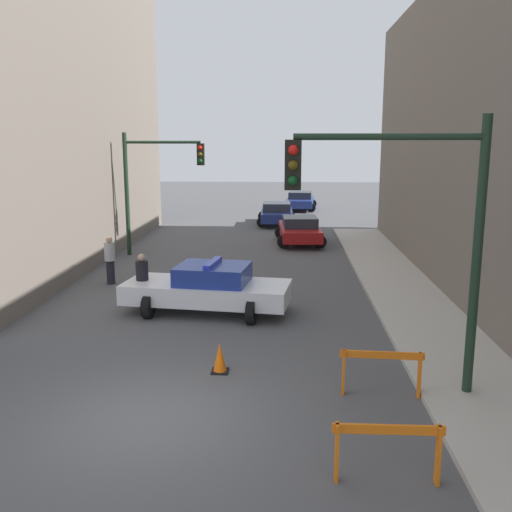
% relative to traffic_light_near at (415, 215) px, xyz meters
% --- Properties ---
extents(ground_plane, '(120.00, 120.00, 0.00)m').
position_rel_traffic_light_near_xyz_m(ground_plane, '(-4.73, -1.26, -3.53)').
color(ground_plane, '#4C4C4F').
extents(sidewalk_right, '(2.40, 44.00, 0.12)m').
position_rel_traffic_light_near_xyz_m(sidewalk_right, '(1.47, -1.26, -3.47)').
color(sidewalk_right, '#B2ADA3').
rests_on(sidewalk_right, ground_plane).
extents(traffic_light_near, '(3.64, 0.35, 5.20)m').
position_rel_traffic_light_near_xyz_m(traffic_light_near, '(0.00, 0.00, 0.00)').
color(traffic_light_near, black).
rests_on(traffic_light_near, sidewalk_right).
extents(traffic_light_far, '(3.44, 0.35, 5.20)m').
position_rel_traffic_light_near_xyz_m(traffic_light_far, '(-8.03, 13.49, -0.13)').
color(traffic_light_far, black).
rests_on(traffic_light_far, ground_plane).
extents(police_car, '(4.90, 2.75, 1.52)m').
position_rel_traffic_light_near_xyz_m(police_car, '(-4.54, 5.24, -2.81)').
color(police_car, white).
rests_on(police_car, ground_plane).
extents(parked_car_near, '(2.45, 4.40, 1.31)m').
position_rel_traffic_light_near_xyz_m(parked_car_near, '(-1.69, 16.70, -2.86)').
color(parked_car_near, maroon).
rests_on(parked_car_near, ground_plane).
extents(parked_car_mid, '(2.33, 4.34, 1.31)m').
position_rel_traffic_light_near_xyz_m(parked_car_mid, '(-2.90, 22.98, -2.86)').
color(parked_car_mid, navy).
rests_on(parked_car_mid, ground_plane).
extents(parked_car_far, '(2.49, 4.42, 1.31)m').
position_rel_traffic_light_near_xyz_m(parked_car_far, '(-1.34, 30.40, -2.86)').
color(parked_car_far, navy).
rests_on(parked_car_far, ground_plane).
extents(pedestrian_crossing, '(0.47, 0.47, 1.66)m').
position_rel_traffic_light_near_xyz_m(pedestrian_crossing, '(-6.50, 5.44, -2.67)').
color(pedestrian_crossing, '#382D23').
rests_on(pedestrian_crossing, ground_plane).
extents(pedestrian_corner, '(0.48, 0.48, 1.66)m').
position_rel_traffic_light_near_xyz_m(pedestrian_corner, '(-8.37, 8.39, -2.67)').
color(pedestrian_corner, black).
rests_on(pedestrian_corner, ground_plane).
extents(barrier_mid, '(1.60, 0.16, 0.90)m').
position_rel_traffic_light_near_xyz_m(barrier_mid, '(-0.86, -2.93, -2.91)').
color(barrier_mid, orange).
rests_on(barrier_mid, ground_plane).
extents(barrier_back, '(1.60, 0.25, 0.90)m').
position_rel_traffic_light_near_xyz_m(barrier_back, '(-0.48, -0.04, -2.91)').
color(barrier_back, orange).
rests_on(barrier_back, ground_plane).
extents(traffic_cone, '(0.36, 0.36, 0.66)m').
position_rel_traffic_light_near_xyz_m(traffic_cone, '(-3.72, 0.94, -3.21)').
color(traffic_cone, black).
rests_on(traffic_cone, ground_plane).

